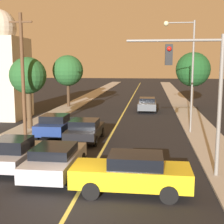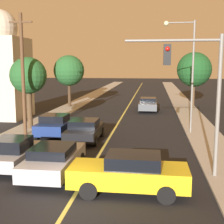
% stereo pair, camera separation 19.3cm
% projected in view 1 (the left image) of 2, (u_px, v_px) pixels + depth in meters
% --- Properties ---
extents(ground_plane, '(200.00, 200.00, 0.00)m').
position_uv_depth(ground_plane, '(69.00, 211.00, 10.91)').
color(ground_plane, black).
extents(road_surface, '(10.75, 80.00, 0.01)m').
position_uv_depth(road_surface, '(132.00, 98.00, 46.21)').
color(road_surface, black).
rests_on(road_surface, ground).
extents(sidewalk_left, '(2.50, 80.00, 0.12)m').
position_uv_depth(sidewalk_left, '(88.00, 97.00, 47.01)').
color(sidewalk_left, '#9E998E').
rests_on(sidewalk_left, ground).
extents(sidewalk_right, '(2.50, 80.00, 0.12)m').
position_uv_depth(sidewalk_right, '(177.00, 99.00, 45.40)').
color(sidewalk_right, '#9E998E').
rests_on(sidewalk_right, ground).
extents(car_near_lane_front, '(2.08, 4.47, 1.42)m').
position_uv_depth(car_near_lane_front, '(55.00, 159.00, 14.27)').
color(car_near_lane_front, '#A5A8B2').
rests_on(car_near_lane_front, ground).
extents(car_near_lane_second, '(2.10, 4.19, 1.46)m').
position_uv_depth(car_near_lane_second, '(85.00, 130.00, 20.64)').
color(car_near_lane_second, black).
rests_on(car_near_lane_second, ground).
extents(car_outer_lane_front, '(1.95, 3.81, 1.50)m').
position_uv_depth(car_outer_lane_front, '(14.00, 153.00, 15.35)').
color(car_outer_lane_front, '#A5A8B2').
rests_on(car_outer_lane_front, ground).
extents(car_outer_lane_second, '(2.08, 3.93, 1.56)m').
position_uv_depth(car_outer_lane_second, '(55.00, 125.00, 22.02)').
color(car_outer_lane_second, navy).
rests_on(car_outer_lane_second, ground).
extents(car_far_oncoming, '(1.99, 4.55, 1.44)m').
position_uv_depth(car_far_oncoming, '(147.00, 104.00, 33.69)').
color(car_far_oncoming, '#474C51').
rests_on(car_far_oncoming, ground).
extents(car_crossing_right, '(4.68, 1.88, 1.60)m').
position_uv_depth(car_crossing_right, '(132.00, 173.00, 12.30)').
color(car_crossing_right, gold).
rests_on(car_crossing_right, ground).
extents(traffic_signal_mast, '(4.18, 0.42, 6.21)m').
position_uv_depth(traffic_signal_mast, '(199.00, 82.00, 13.54)').
color(traffic_signal_mast, slate).
rests_on(traffic_signal_mast, ground).
extents(streetlamp_right, '(2.20, 0.36, 7.97)m').
position_uv_depth(streetlamp_right, '(186.00, 62.00, 22.22)').
color(streetlamp_right, slate).
rests_on(streetlamp_right, ground).
extents(utility_pole_left, '(1.60, 0.24, 8.34)m').
position_uv_depth(utility_pole_left, '(23.00, 73.00, 21.38)').
color(utility_pole_left, '#513823').
rests_on(utility_pole_left, ground).
extents(tree_left_near, '(3.53, 3.53, 5.95)m').
position_uv_depth(tree_left_near, '(68.00, 71.00, 36.00)').
color(tree_left_near, '#3D2B1C').
rests_on(tree_left_near, ground).
extents(tree_left_far, '(2.79, 2.79, 5.48)m').
position_uv_depth(tree_left_far, '(28.00, 76.00, 23.63)').
color(tree_left_far, '#4C3823').
rests_on(tree_left_far, ground).
extents(tree_right_near, '(3.94, 3.94, 6.28)m').
position_uv_depth(tree_right_near, '(193.00, 70.00, 35.78)').
color(tree_right_near, '#4C3823').
rests_on(tree_right_near, ground).
extents(domed_building_left, '(4.41, 4.41, 9.97)m').
position_uv_depth(domed_building_left, '(1.00, 69.00, 28.87)').
color(domed_building_left, '#BCB29E').
rests_on(domed_building_left, ground).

